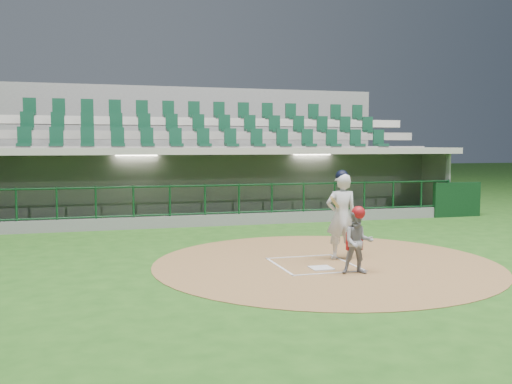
# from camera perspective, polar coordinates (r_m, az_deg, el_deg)

# --- Properties ---
(ground) EXTENTS (120.00, 120.00, 0.00)m
(ground) POSITION_cam_1_polar(r_m,az_deg,el_deg) (12.19, 5.26, -7.01)
(ground) COLOR #204C15
(ground) RESTS_ON ground
(dirt_circle) EXTENTS (7.20, 7.20, 0.01)m
(dirt_circle) POSITION_cam_1_polar(r_m,az_deg,el_deg) (12.12, 6.94, -7.06)
(dirt_circle) COLOR brown
(dirt_circle) RESTS_ON ground
(home_plate) EXTENTS (0.43, 0.43, 0.02)m
(home_plate) POSITION_cam_1_polar(r_m,az_deg,el_deg) (11.55, 6.53, -7.56)
(home_plate) COLOR silver
(home_plate) RESTS_ON dirt_circle
(batter_box_chalk) EXTENTS (1.55, 1.80, 0.01)m
(batter_box_chalk) POSITION_cam_1_polar(r_m,az_deg,el_deg) (11.91, 5.79, -7.20)
(batter_box_chalk) COLOR white
(batter_box_chalk) RESTS_ON ground
(dugout_structure) EXTENTS (16.40, 3.70, 3.00)m
(dugout_structure) POSITION_cam_1_polar(r_m,az_deg,el_deg) (19.50, -3.08, 0.22)
(dugout_structure) COLOR gray
(dugout_structure) RESTS_ON ground
(seating_deck) EXTENTS (17.00, 6.72, 5.15)m
(seating_deck) POSITION_cam_1_polar(r_m,az_deg,el_deg) (22.48, -4.84, 1.97)
(seating_deck) COLOR slate
(seating_deck) RESTS_ON ground
(batter) EXTENTS (0.90, 0.91, 1.93)m
(batter) POSITION_cam_1_polar(r_m,az_deg,el_deg) (12.41, 8.54, -2.28)
(batter) COLOR silver
(batter) RESTS_ON dirt_circle
(catcher) EXTENTS (0.69, 0.60, 1.30)m
(catcher) POSITION_cam_1_polar(r_m,az_deg,el_deg) (11.09, 10.15, -4.81)
(catcher) COLOR gray
(catcher) RESTS_ON dirt_circle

